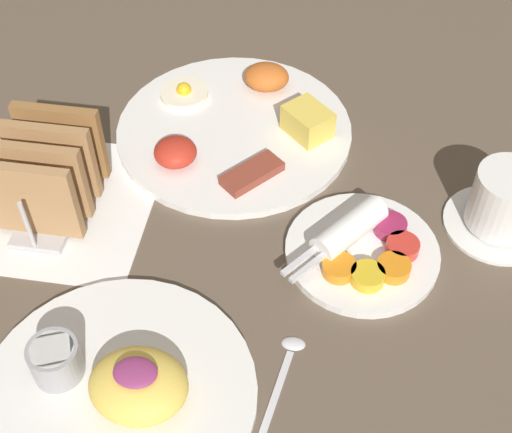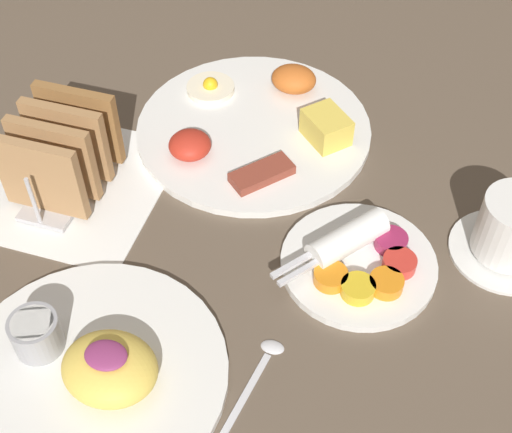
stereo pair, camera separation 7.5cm
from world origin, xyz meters
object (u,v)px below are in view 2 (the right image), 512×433
toast_rack (62,153)px  coffee_cup (512,231)px  plate_foreground (91,369)px  plate_condiments (359,260)px  plate_breakfast (257,125)px

toast_rack → coffee_cup: (0.50, 0.05, -0.02)m
toast_rack → plate_foreground: bearing=-58.3°
plate_condiments → plate_foreground: plate_foreground is taller
plate_condiments → plate_foreground: bearing=-136.2°
plate_breakfast → toast_rack: size_ratio=2.02×
plate_breakfast → toast_rack: toast_rack is taller
plate_breakfast → plate_foreground: bearing=-96.7°
toast_rack → coffee_cup: toast_rack is taller
coffee_cup → plate_breakfast: bearing=160.7°
plate_condiments → plate_breakfast: bearing=133.3°
plate_condiments → coffee_cup: coffee_cup is taller
plate_breakfast → coffee_cup: 0.34m
plate_foreground → toast_rack: size_ratio=1.77×
plate_foreground → coffee_cup: bearing=36.9°
plate_foreground → toast_rack: (-0.14, 0.23, 0.04)m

